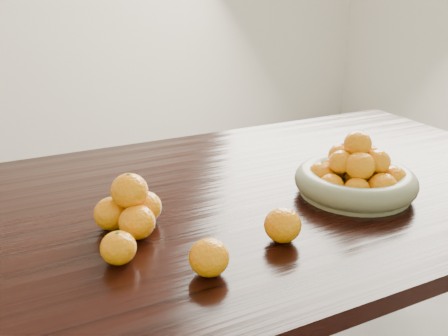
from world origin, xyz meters
name	(u,v)px	position (x,y,z in m)	size (l,w,h in m)	color
dining_table	(206,231)	(0.00, 0.00, 0.66)	(2.00, 1.00, 0.75)	black
fruit_bowl	(356,177)	(0.35, -0.14, 0.79)	(0.30, 0.30, 0.16)	gray
orange_pyramid	(131,208)	(-0.21, -0.07, 0.80)	(0.15, 0.14, 0.13)	orange
loose_orange_0	(118,248)	(-0.27, -0.19, 0.78)	(0.07, 0.07, 0.06)	orange
loose_orange_1	(209,258)	(-0.13, -0.30, 0.78)	(0.07, 0.07, 0.07)	orange
loose_orange_2	(283,225)	(0.05, -0.26, 0.79)	(0.08, 0.08, 0.07)	orange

